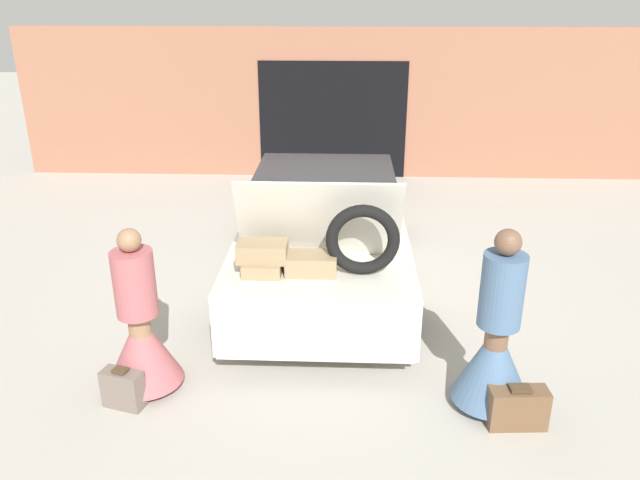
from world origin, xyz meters
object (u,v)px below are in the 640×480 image
Objects in this scene: person_left at (141,334)px; person_right at (495,347)px; car at (324,229)px; suitcase_beside_left_person at (123,389)px; suitcase_beside_right_person at (517,408)px.

person_left is 3.14m from person_right.
person_right is at bearing -59.89° from car.
suitcase_beside_left_person is 3.41m from suitcase_beside_right_person.
suitcase_beside_right_person is at bearing 87.56° from person_left.
suitcase_beside_right_person is at bearing -159.10° from person_right.
person_right is at bearing 2.69° from suitcase_beside_left_person.
person_left reaches higher than suitcase_beside_left_person.
person_left is at bearing 172.65° from suitcase_beside_right_person.
person_left is (-1.57, -2.56, -0.05)m from car.
car is at bearing 120.22° from suitcase_beside_right_person.
suitcase_beside_right_person is (3.31, -0.43, -0.37)m from person_left.
suitcase_beside_left_person is 0.78× the size of suitcase_beside_right_person.
person_left is at bearing 70.45° from suitcase_beside_left_person.
suitcase_beside_left_person is (-1.67, -2.86, -0.43)m from car.
person_right is at bearing 121.28° from suitcase_beside_right_person.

